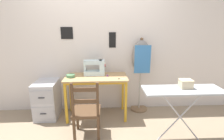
# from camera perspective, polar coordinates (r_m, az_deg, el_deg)

# --- Properties ---
(ground_plane) EXTENTS (14.00, 14.00, 0.00)m
(ground_plane) POSITION_cam_1_polar(r_m,az_deg,el_deg) (3.13, -5.07, -17.01)
(ground_plane) COLOR gray
(wall_back) EXTENTS (10.00, 0.06, 2.55)m
(wall_back) POSITION_cam_1_polar(r_m,az_deg,el_deg) (3.26, -5.24, 8.31)
(wall_back) COLOR silver
(wall_back) RESTS_ON ground_plane
(sewing_table) EXTENTS (1.08, 0.53, 0.76)m
(sewing_table) POSITION_cam_1_polar(r_m,az_deg,el_deg) (3.07, -5.20, -4.04)
(sewing_table) COLOR tan
(sewing_table) RESTS_ON ground_plane
(sewing_machine) EXTENTS (0.38, 0.16, 0.29)m
(sewing_machine) POSITION_cam_1_polar(r_m,az_deg,el_deg) (3.10, -5.42, 0.63)
(sewing_machine) COLOR silver
(sewing_machine) RESTS_ON sewing_table
(fabric_bowl) EXTENTS (0.14, 0.14, 0.05)m
(fabric_bowl) POSITION_cam_1_polar(r_m,az_deg,el_deg) (3.07, -13.37, -1.83)
(fabric_bowl) COLOR #56895B
(fabric_bowl) RESTS_ON sewing_table
(scissors) EXTENTS (0.13, 0.06, 0.01)m
(scissors) POSITION_cam_1_polar(r_m,az_deg,el_deg) (2.90, 2.82, -2.90)
(scissors) COLOR silver
(scissors) RESTS_ON sewing_table
(thread_spool_near_machine) EXTENTS (0.04, 0.04, 0.03)m
(thread_spool_near_machine) POSITION_cam_1_polar(r_m,az_deg,el_deg) (3.04, -1.51, -1.79)
(thread_spool_near_machine) COLOR purple
(thread_spool_near_machine) RESTS_ON sewing_table
(wooden_chair) EXTENTS (0.40, 0.38, 0.90)m
(wooden_chair) POSITION_cam_1_polar(r_m,az_deg,el_deg) (2.64, -8.31, -13.23)
(wooden_chair) COLOR #513823
(wooden_chair) RESTS_ON ground_plane
(filing_cabinet) EXTENTS (0.39, 0.53, 0.66)m
(filing_cabinet) POSITION_cam_1_polar(r_m,az_deg,el_deg) (3.40, -20.39, -8.91)
(filing_cabinet) COLOR #B7B7BC
(filing_cabinet) RESTS_ON ground_plane
(dress_form) EXTENTS (0.34, 0.32, 1.41)m
(dress_form) POSITION_cam_1_polar(r_m,az_deg,el_deg) (3.25, 9.43, 3.25)
(dress_form) COLOR #846647
(dress_form) RESTS_ON ground_plane
(ironing_board) EXTENTS (1.06, 0.36, 0.81)m
(ironing_board) POSITION_cam_1_polar(r_m,az_deg,el_deg) (2.54, 22.12, -6.74)
(ironing_board) COLOR #ADB2B7
(ironing_board) RESTS_ON ground_plane
(storage_box) EXTENTS (0.17, 0.13, 0.12)m
(storage_box) POSITION_cam_1_polar(r_m,az_deg,el_deg) (2.57, 22.94, -4.17)
(storage_box) COLOR beige
(storage_box) RESTS_ON ironing_board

